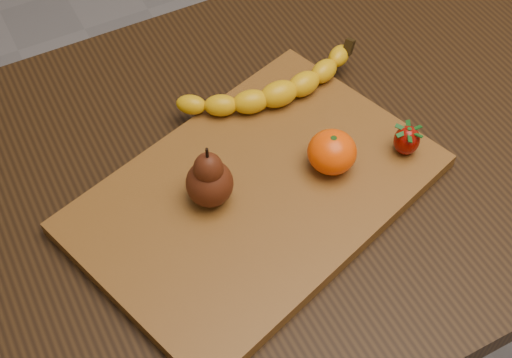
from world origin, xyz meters
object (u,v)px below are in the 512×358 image
pear (209,175)px  mandarin (332,152)px  table (295,191)px  cutting_board (256,193)px

pear → mandarin: pear is taller
table → pear: (-0.15, -0.03, 0.16)m
table → mandarin: mandarin is taller
table → cutting_board: cutting_board is taller
cutting_board → pear: (-0.06, 0.01, 0.06)m
table → pear: 0.22m
table → cutting_board: size_ratio=2.22×
mandarin → pear: bearing=171.2°
cutting_board → mandarin: mandarin is taller
cutting_board → pear: pear is taller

